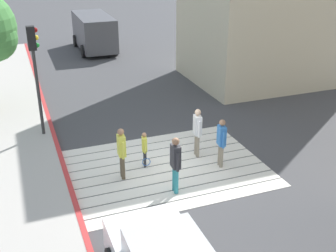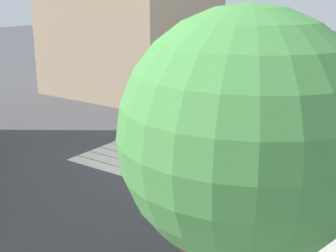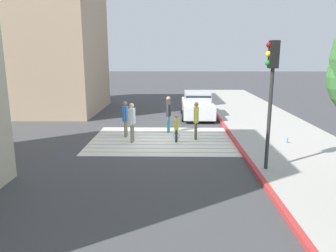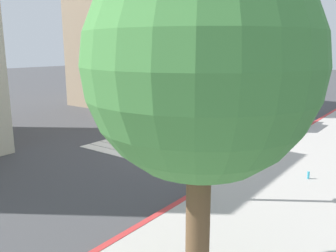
# 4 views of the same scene
# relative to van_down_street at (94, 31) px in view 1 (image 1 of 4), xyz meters

# --- Properties ---
(ground_plane) EXTENTS (120.00, 120.00, 0.00)m
(ground_plane) POSITION_rel_van_down_street_xyz_m (-1.10, -16.82, -1.28)
(ground_plane) COLOR #424244
(crosswalk_stripes) EXTENTS (6.40, 4.90, 0.01)m
(crosswalk_stripes) POSITION_rel_van_down_street_xyz_m (-1.10, -16.82, -1.27)
(crosswalk_stripes) COLOR silver
(crosswalk_stripes) RESTS_ON ground
(curb_painted) EXTENTS (0.16, 40.00, 0.13)m
(curb_painted) POSITION_rel_van_down_street_xyz_m (-4.35, -16.82, -1.21)
(curb_painted) COLOR #BC3333
(curb_painted) RESTS_ON ground
(van_down_street) EXTENTS (2.40, 5.22, 2.35)m
(van_down_street) POSITION_rel_van_down_street_xyz_m (0.00, 0.00, 0.00)
(van_down_street) COLOR #4C4C51
(van_down_street) RESTS_ON ground
(traffic_light_corner) EXTENTS (0.39, 0.28, 4.24)m
(traffic_light_corner) POSITION_rel_van_down_street_xyz_m (-4.68, -12.82, 1.76)
(traffic_light_corner) COLOR #2D2D2D
(traffic_light_corner) RESTS_ON ground
(pedestrian_adult_lead) EXTENTS (0.27, 0.49, 1.70)m
(pedestrian_adult_lead) POSITION_rel_van_down_street_xyz_m (0.61, -17.34, -0.29)
(pedestrian_adult_lead) COLOR gray
(pedestrian_adult_lead) RESTS_ON ground
(pedestrian_adult_trailing) EXTENTS (0.27, 0.51, 1.76)m
(pedestrian_adult_trailing) POSITION_rel_van_down_street_xyz_m (0.18, -16.37, -0.25)
(pedestrian_adult_trailing) COLOR gray
(pedestrian_adult_trailing) RESTS_ON ground
(pedestrian_adult_side) EXTENTS (0.24, 0.51, 1.73)m
(pedestrian_adult_side) POSITION_rel_van_down_street_xyz_m (-2.66, -16.92, -0.27)
(pedestrian_adult_side) COLOR brown
(pedestrian_adult_side) RESTS_ON ground
(pedestrian_teen_behind) EXTENTS (0.26, 0.53, 1.81)m
(pedestrian_teen_behind) POSITION_rel_van_down_street_xyz_m (-1.39, -18.28, -0.22)
(pedestrian_teen_behind) COLOR teal
(pedestrian_teen_behind) RESTS_ON ground
(pedestrian_child_with_racket) EXTENTS (0.28, 0.41, 1.25)m
(pedestrian_child_with_racket) POSITION_rel_van_down_street_xyz_m (-1.76, -16.46, -0.58)
(pedestrian_child_with_racket) COLOR #333338
(pedestrian_child_with_racket) RESTS_ON ground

